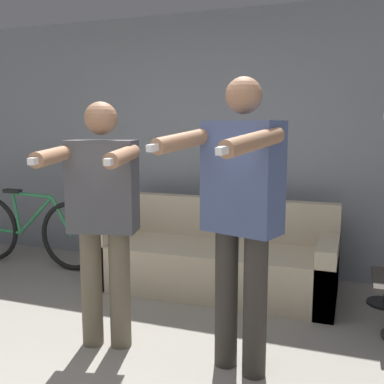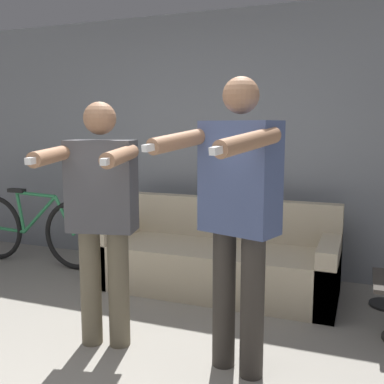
% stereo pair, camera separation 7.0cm
% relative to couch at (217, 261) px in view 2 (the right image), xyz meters
% --- Properties ---
extents(wall_back, '(10.00, 0.05, 2.60)m').
position_rel_couch_xyz_m(wall_back, '(-0.08, 0.64, 1.04)').
color(wall_back, gray).
rests_on(wall_back, ground_plane).
extents(couch, '(2.12, 0.81, 0.80)m').
position_rel_couch_xyz_m(couch, '(0.00, 0.00, 0.00)').
color(couch, beige).
rests_on(couch, ground_plane).
extents(person_left, '(0.60, 0.75, 1.63)m').
position_rel_couch_xyz_m(person_left, '(-0.37, -1.30, 0.67)').
color(person_left, '#6B604C').
rests_on(person_left, ground_plane).
extents(person_right, '(0.64, 0.77, 1.75)m').
position_rel_couch_xyz_m(person_right, '(0.54, -1.29, 0.75)').
color(person_right, '#38332D').
rests_on(person_right, ground_plane).
extents(cat, '(0.42, 0.15, 0.17)m').
position_rel_couch_xyz_m(cat, '(0.00, 0.30, 0.60)').
color(cat, '#B7AD9E').
rests_on(cat, couch).
extents(bicycle, '(1.75, 0.07, 0.81)m').
position_rel_couch_xyz_m(bicycle, '(-2.06, 0.00, 0.11)').
color(bicycle, black).
rests_on(bicycle, ground_plane).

